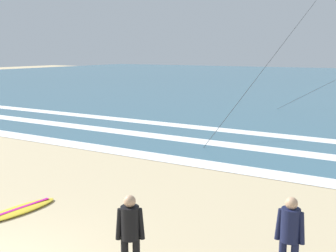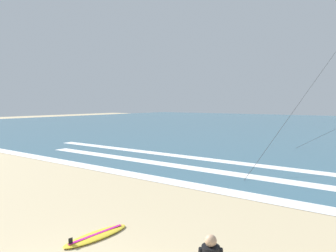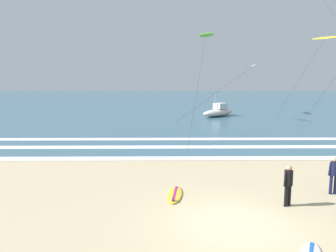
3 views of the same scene
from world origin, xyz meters
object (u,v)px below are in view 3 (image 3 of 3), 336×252
Objects in this scene: surfboard_foreground_flat at (175,194)px; kite_yellow_high_left at (325,38)px; offshore_boat at (218,112)px; kite_lime_high_right at (206,36)px; surfer_left_near at (334,172)px; surfer_right_near at (288,182)px; kite_white_far_left at (253,66)px.

kite_yellow_high_left is at bearing 55.12° from surfboard_foreground_flat.
offshore_boat is at bearing 77.38° from surfboard_foreground_flat.
surfboard_foreground_flat is 0.14× the size of kite_lime_high_right.
surfer_left_near is 23.96m from kite_lime_high_right.
kite_lime_high_right is 10.11m from offshore_boat.
kite_yellow_high_left is 14.04m from kite_lime_high_right.
kite_lime_high_right is (3.90, 22.50, 9.00)m from surfboard_foreground_flat.
offshore_boat is (-0.51, 27.39, -0.40)m from surfer_left_near.
kite_yellow_high_left is (17.65, 25.32, 9.06)m from surfboard_foreground_flat.
surfer_right_near is 2.71m from surfer_left_near.
kite_yellow_high_left reaches higher than offshore_boat.
surfboard_foreground_flat is at bearing -102.62° from offshore_boat.
offshore_boat is (6.16, 27.50, 0.51)m from surfboard_foreground_flat.
kite_yellow_high_left is at bearing -10.77° from offshore_boat.
surfer_left_near is 0.14× the size of kite_white_far_left.
kite_white_far_left reaches higher than surfboard_foreground_flat.
surfer_right_near is 0.14× the size of kite_white_far_left.
surfer_left_near is 6.73m from surfboard_foreground_flat.
surfer_left_near is 0.17× the size of kite_yellow_high_left.
surfer_right_near is 4.53m from surfboard_foreground_flat.
surfer_left_near is 30.56m from kite_white_far_left.
kite_yellow_high_left reaches higher than kite_white_far_left.
kite_lime_high_right reaches higher than kite_white_far_left.
surfer_right_near is at bearing -15.24° from surfboard_foreground_flat.
surfer_right_near is 28.74m from offshore_boat.
surfer_right_near is 0.32× the size of offshore_boat.
surfer_left_near is at bearing -113.54° from kite_yellow_high_left.
surfer_right_near is 0.10× the size of kite_lime_high_right.
kite_lime_high_right is (-0.39, 23.67, 8.09)m from surfer_right_near.
surfboard_foreground_flat is 0.23× the size of kite_yellow_high_left.
surfer_left_near is 27.40m from offshore_boat.
kite_lime_high_right is at bearing 97.06° from surfer_left_near.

